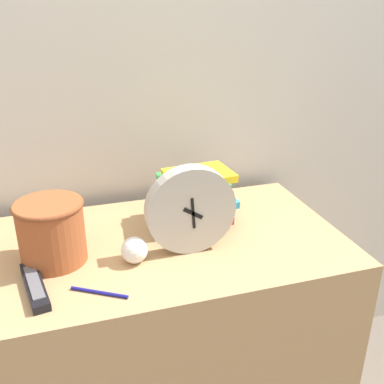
# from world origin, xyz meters

# --- Properties ---
(wall_back) EXTENTS (6.00, 0.04, 2.40)m
(wall_back) POSITION_xyz_m (0.00, 0.63, 1.20)
(wall_back) COLOR beige
(wall_back) RESTS_ON ground_plane
(desk) EXTENTS (1.16, 0.56, 0.78)m
(desk) POSITION_xyz_m (0.00, 0.28, 0.39)
(desk) COLOR tan
(desk) RESTS_ON ground_plane
(desk_clock) EXTENTS (0.23, 0.05, 0.23)m
(desk_clock) POSITION_xyz_m (0.15, 0.21, 0.89)
(desk_clock) COLOR #B7B2A8
(desk_clock) RESTS_ON desk
(book_stack) EXTENTS (0.23, 0.20, 0.16)m
(book_stack) POSITION_xyz_m (0.21, 0.37, 0.85)
(book_stack) COLOR red
(book_stack) RESTS_ON desk
(basket) EXTENTS (0.17, 0.17, 0.16)m
(basket) POSITION_xyz_m (-0.19, 0.27, 0.86)
(basket) COLOR #994C28
(basket) RESTS_ON desk
(tv_remote) EXTENTS (0.07, 0.19, 0.02)m
(tv_remote) POSITION_xyz_m (-0.24, 0.15, 0.79)
(tv_remote) COLOR black
(tv_remote) RESTS_ON desk
(crumpled_paper_ball) EXTENTS (0.07, 0.07, 0.07)m
(crumpled_paper_ball) POSITION_xyz_m (0.00, 0.20, 0.81)
(crumpled_paper_ball) COLOR white
(crumpled_paper_ball) RESTS_ON desk
(pen) EXTENTS (0.12, 0.08, 0.01)m
(pen) POSITION_xyz_m (-0.10, 0.09, 0.78)
(pen) COLOR navy
(pen) RESTS_ON desk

